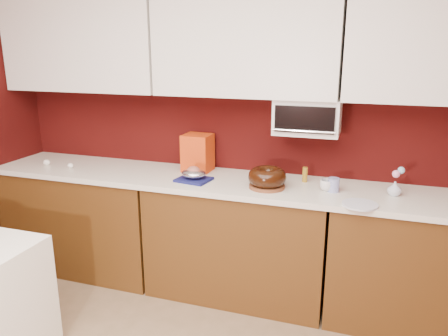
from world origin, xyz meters
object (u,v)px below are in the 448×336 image
toaster_oven (308,116)px  pandoro_box (198,153)px  blue_jar (333,185)px  coffee_mug (327,184)px  bundt_cake (267,177)px  foil_ham_nest (194,174)px  flower_vase (395,188)px

toaster_oven → pandoro_box: bearing=179.5°
toaster_oven → blue_jar: bearing=-40.0°
coffee_mug → bundt_cake: bearing=-170.2°
pandoro_box → blue_jar: (1.06, -0.19, -0.10)m
foil_ham_nest → coffee_mug: size_ratio=1.98×
blue_jar → pandoro_box: bearing=169.7°
toaster_oven → blue_jar: (0.22, -0.19, -0.43)m
coffee_mug → blue_jar: size_ratio=0.98×
bundt_cake → blue_jar: bearing=8.4°
blue_jar → foil_ham_nest: bearing=-175.9°
flower_vase → toaster_oven: bearing=166.7°
toaster_oven → blue_jar: 0.52m
foil_ham_nest → pandoro_box: 0.29m
pandoro_box → flower_vase: size_ratio=2.69×
toaster_oven → coffee_mug: size_ratio=4.89×
bundt_cake → flower_vase: size_ratio=2.44×
blue_jar → flower_vase: bearing=6.1°
coffee_mug → flower_vase: size_ratio=0.85×
bundt_cake → coffee_mug: size_ratio=2.86×
bundt_cake → blue_jar: size_ratio=2.81×
blue_jar → bundt_cake: bearing=-171.6°
toaster_oven → foil_ham_nest: size_ratio=2.47×
foil_ham_nest → coffee_mug: coffee_mug is taller
toaster_oven → bundt_cake: size_ratio=1.71×
foil_ham_nest → coffee_mug: 0.95m
blue_jar → flower_vase: size_ratio=0.87×
pandoro_box → blue_jar: pandoro_box is taller
toaster_oven → foil_ham_nest: (-0.77, -0.26, -0.42)m
foil_ham_nest → coffee_mug: bearing=4.5°
toaster_oven → flower_vase: 0.75m
toaster_oven → bundt_cake: toaster_oven is taller
pandoro_box → coffee_mug: pandoro_box is taller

